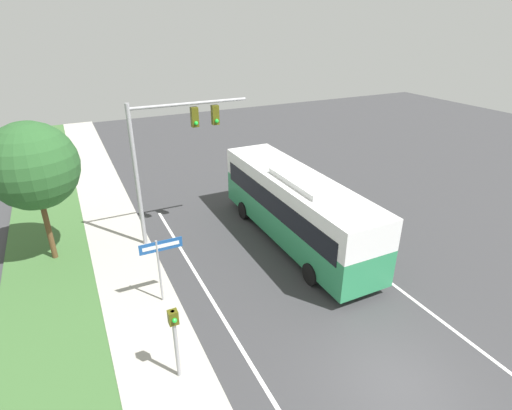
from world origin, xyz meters
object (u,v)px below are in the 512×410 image
object	(u,v)px
signal_gantry	(168,145)
pedestrian_signal	(175,333)
street_sign	(160,258)
bus	(296,204)

from	to	relation	value
signal_gantry	pedestrian_signal	bearing A→B (deg)	-105.39
pedestrian_signal	signal_gantry	bearing A→B (deg)	74.61
street_sign	signal_gantry	bearing A→B (deg)	68.90
bus	street_sign	world-z (taller)	bus
bus	street_sign	distance (m)	7.26
bus	signal_gantry	size ratio (longest dim) A/B	1.58
signal_gantry	street_sign	xyz separation A→B (m)	(-1.81, -4.70, -2.85)
pedestrian_signal	street_sign	size ratio (longest dim) A/B	0.93
signal_gantry	street_sign	bearing A→B (deg)	-111.10
street_sign	bus	bearing A→B (deg)	15.04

